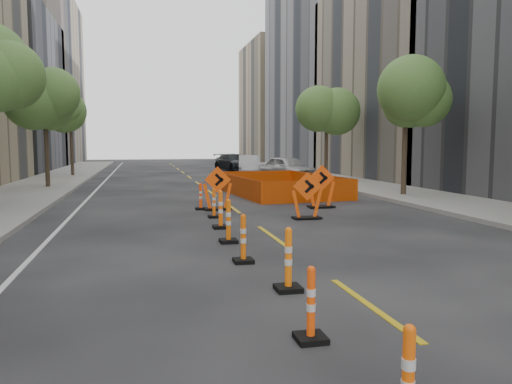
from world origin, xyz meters
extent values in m
plane|color=black|center=(0.00, 0.00, 0.00)|extent=(140.00, 140.00, 0.00)
cube|color=gray|center=(9.00, 12.00, 0.07)|extent=(4.00, 90.00, 0.15)
cube|color=gray|center=(-17.00, 55.60, 10.00)|extent=(12.00, 20.00, 20.00)
cube|color=gray|center=(17.00, 23.80, 7.00)|extent=(12.00, 16.00, 14.00)
cube|color=gray|center=(17.00, 40.20, 10.00)|extent=(12.00, 18.00, 20.00)
cube|color=tan|center=(17.00, 58.60, 8.00)|extent=(12.00, 14.00, 16.00)
cylinder|color=#382B1E|center=(-8.40, 20.00, 1.57)|extent=(0.24, 0.24, 3.15)
sphere|color=#437632|center=(-8.40, 20.00, 4.55)|extent=(2.80, 2.80, 2.80)
cylinder|color=#382B1E|center=(-8.40, 30.00, 1.57)|extent=(0.24, 0.24, 3.15)
sphere|color=#437632|center=(-8.40, 30.00, 4.55)|extent=(2.80, 2.80, 2.80)
cylinder|color=#382B1E|center=(8.40, 12.00, 1.57)|extent=(0.24, 0.24, 3.15)
sphere|color=#437632|center=(8.40, 12.00, 4.55)|extent=(2.80, 2.80, 2.80)
cylinder|color=#382B1E|center=(8.40, 22.00, 1.57)|extent=(0.24, 0.24, 3.15)
sphere|color=#437632|center=(8.40, 22.00, 4.55)|extent=(2.80, 2.80, 2.80)
imported|color=silver|center=(6.04, 22.89, 0.83)|extent=(3.49, 5.26, 1.66)
imported|color=#AFB0B5|center=(4.79, 29.09, 0.78)|extent=(2.54, 4.96, 1.56)
imported|color=black|center=(4.78, 35.84, 0.76)|extent=(3.42, 5.63, 1.53)
camera|label=1|loc=(-3.39, -8.88, 2.51)|focal=35.00mm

